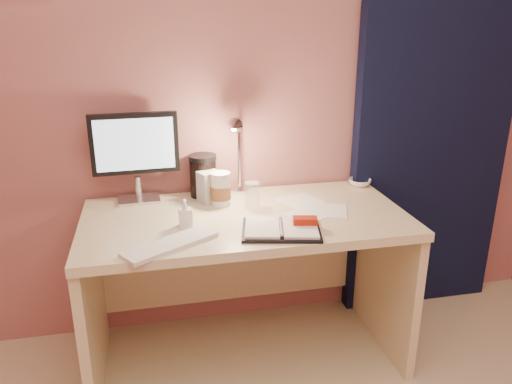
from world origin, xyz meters
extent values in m
plane|color=#A96263|center=(0.00, 1.75, 1.25)|extent=(3.50, 0.00, 3.50)
cube|color=black|center=(1.05, 1.69, 1.10)|extent=(0.85, 0.08, 2.20)
cube|color=beige|center=(0.00, 1.38, 0.71)|extent=(1.40, 0.70, 0.04)
cube|color=beige|center=(-0.68, 1.38, 0.34)|extent=(0.04, 0.66, 0.69)
cube|color=beige|center=(0.68, 1.38, 0.34)|extent=(0.04, 0.66, 0.69)
cube|color=beige|center=(0.00, 1.71, 0.40)|extent=(1.32, 0.03, 0.55)
cube|color=silver|center=(-0.45, 1.66, 0.74)|extent=(0.20, 0.15, 0.01)
cylinder|color=silver|center=(-0.45, 1.66, 0.79)|extent=(0.03, 0.03, 0.10)
cube|color=black|center=(-0.45, 1.66, 1.01)|extent=(0.39, 0.05, 0.28)
cube|color=#B7D7F8|center=(-0.45, 1.64, 1.01)|extent=(0.34, 0.02, 0.23)
cube|color=silver|center=(-0.34, 1.14, 0.74)|extent=(0.38, 0.29, 0.02)
cube|color=black|center=(0.11, 1.18, 0.74)|extent=(0.36, 0.30, 0.01)
cube|color=white|center=(0.03, 1.19, 0.75)|extent=(0.18, 0.23, 0.01)
cube|color=white|center=(0.18, 1.16, 0.75)|extent=(0.18, 0.23, 0.01)
cube|color=#A72C0E|center=(0.21, 1.18, 0.77)|extent=(0.11, 0.07, 0.03)
cube|color=white|center=(0.27, 1.32, 0.73)|extent=(0.22, 0.22, 0.00)
cube|color=white|center=(0.36, 1.35, 0.73)|extent=(0.22, 0.22, 0.00)
cube|color=white|center=(0.29, 1.49, 0.73)|extent=(0.23, 0.23, 0.00)
cylinder|color=white|center=(-0.09, 1.53, 0.80)|extent=(0.09, 0.09, 0.14)
cylinder|color=brown|center=(-0.09, 1.53, 0.79)|extent=(0.09, 0.09, 0.06)
cylinder|color=white|center=(-0.09, 1.53, 0.88)|extent=(0.09, 0.09, 0.01)
cylinder|color=white|center=(0.04, 1.45, 0.79)|extent=(0.07, 0.07, 0.12)
imported|color=white|center=(0.64, 1.64, 0.75)|extent=(0.12, 0.12, 0.04)
imported|color=white|center=(-0.26, 1.31, 0.79)|extent=(0.05, 0.06, 0.12)
cylinder|color=black|center=(-0.15, 1.67, 0.82)|extent=(0.13, 0.13, 0.18)
cube|color=#B8B7B3|center=(-0.13, 1.57, 0.80)|extent=(0.12, 0.11, 0.15)
cylinder|color=silver|center=(0.03, 1.68, 0.74)|extent=(0.09, 0.09, 0.02)
cylinder|color=silver|center=(0.03, 1.68, 0.92)|extent=(0.01, 0.01, 0.35)
cone|color=silver|center=(0.08, 1.53, 1.09)|extent=(0.09, 0.08, 0.07)
camera|label=1|loc=(-0.38, -0.59, 1.55)|focal=35.00mm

